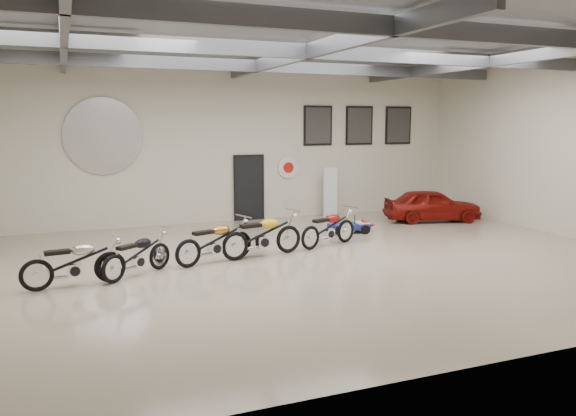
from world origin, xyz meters
name	(u,v)px	position (x,y,z in m)	size (l,w,h in m)	color
floor	(307,262)	(0.00, 0.00, 0.00)	(16.00, 12.00, 0.01)	tan
ceiling	(308,40)	(0.00, 0.00, 5.00)	(16.00, 12.00, 0.01)	gray
back_wall	(233,145)	(0.00, 6.00, 2.50)	(16.00, 0.02, 5.00)	beige
right_wall	(571,148)	(8.00, 0.00, 2.50)	(0.02, 12.00, 5.00)	beige
ceiling_beams	(308,52)	(0.00, 0.00, 4.75)	(15.80, 11.80, 0.32)	#55565C
door	(249,188)	(0.50, 5.95, 1.05)	(0.92, 0.08, 2.10)	black
logo_plaque	(103,136)	(-4.00, 5.95, 2.80)	(2.30, 0.06, 1.16)	silver
poster_left	(318,126)	(3.00, 5.96, 3.10)	(1.05, 0.08, 1.35)	black
poster_mid	(359,126)	(4.60, 5.96, 3.10)	(1.05, 0.08, 1.35)	black
poster_right	(398,125)	(6.20, 5.96, 3.10)	(1.05, 0.08, 1.35)	black
oil_sign	(288,168)	(1.90, 5.95, 1.70)	(0.72, 0.10, 0.72)	white
banner_stand	(330,191)	(3.28, 5.50, 0.87)	(0.48, 0.19, 1.75)	white
motorcycle_silver	(74,262)	(-5.05, -0.11, 0.51)	(1.95, 0.61, 1.02)	silver
motorcycle_black	(137,254)	(-3.80, 0.24, 0.47)	(1.82, 0.56, 0.95)	silver
motorcycle_gold	(215,241)	(-2.00, 0.73, 0.52)	(2.00, 0.62, 1.04)	silver
motorcycle_yellow	(262,234)	(-0.78, 0.89, 0.55)	(2.12, 0.66, 1.10)	silver
motorcycle_red	(329,227)	(1.21, 1.37, 0.50)	(1.90, 0.59, 0.99)	silver
go_kart	(353,224)	(2.65, 2.70, 0.26)	(1.46, 0.66, 0.53)	navy
vintage_car	(432,205)	(6.00, 3.49, 0.53)	(3.11, 1.25, 1.06)	maroon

